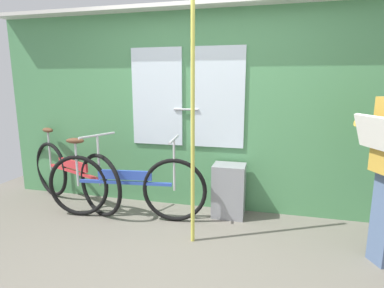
% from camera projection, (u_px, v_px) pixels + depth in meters
% --- Properties ---
extents(ground_plane, '(6.05, 4.23, 0.04)m').
position_uv_depth(ground_plane, '(170.00, 269.00, 2.51)').
color(ground_plane, '#666056').
extents(train_door_wall, '(5.05, 0.28, 2.25)m').
position_uv_depth(train_door_wall, '(204.00, 107.00, 3.52)').
color(train_door_wall, '#4C8C56').
rests_on(train_door_wall, ground_plane).
extents(bicycle_near_door, '(1.74, 0.44, 0.90)m').
position_uv_depth(bicycle_near_door, '(124.00, 186.00, 3.33)').
color(bicycle_near_door, black).
rests_on(bicycle_near_door, ground_plane).
extents(bicycle_leaning_behind, '(1.60, 0.78, 0.91)m').
position_uv_depth(bicycle_leaning_behind, '(73.00, 174.00, 3.71)').
color(bicycle_leaning_behind, black).
rests_on(bicycle_leaning_behind, ground_plane).
extents(trash_bin_by_wall, '(0.34, 0.28, 0.58)m').
position_uv_depth(trash_bin_by_wall, '(229.00, 190.00, 3.41)').
color(trash_bin_by_wall, gray).
rests_on(trash_bin_by_wall, ground_plane).
extents(handrail_pole, '(0.04, 0.04, 2.21)m').
position_uv_depth(handrail_pole, '(193.00, 123.00, 2.70)').
color(handrail_pole, '#C6C14C').
rests_on(handrail_pole, ground_plane).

